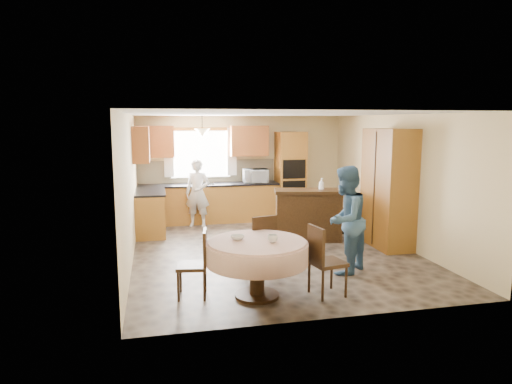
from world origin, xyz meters
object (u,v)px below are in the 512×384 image
object	(u,v)px
chair_left	(197,260)
oven_tower	(290,176)
chair_right	(323,257)
person_sink	(198,193)
cupboard	(389,188)
sideboard	(308,216)
person_dining	(345,220)
dining_table	(257,253)
chair_back	(261,243)

from	to	relation	value
chair_left	oven_tower	bearing A→B (deg)	158.18
chair_right	person_sink	bearing A→B (deg)	5.09
cupboard	person_sink	distance (m)	4.18
sideboard	cupboard	xyz separation A→B (m)	(1.32, -0.76, 0.64)
chair_left	chair_right	size ratio (longest dim) A/B	0.94
person_sink	person_dining	bearing A→B (deg)	-42.62
sideboard	person_dining	bearing A→B (deg)	-80.65
dining_table	person_sink	size ratio (longest dim) A/B	0.90
dining_table	chair_right	distance (m)	0.90
oven_tower	person_sink	bearing A→B (deg)	-170.37
sideboard	chair_left	xyz separation A→B (m)	(-2.46, -2.54, 0.03)
chair_left	person_dining	distance (m)	2.43
chair_left	sideboard	bearing A→B (deg)	144.46
person_dining	chair_left	bearing A→B (deg)	-29.54
person_dining	person_sink	bearing A→B (deg)	-104.08
dining_table	chair_right	world-z (taller)	chair_right
dining_table	chair_right	xyz separation A→B (m)	(0.88, -0.16, -0.07)
oven_tower	person_dining	world-z (taller)	oven_tower
oven_tower	chair_right	distance (m)	5.10
oven_tower	person_dining	xyz separation A→B (m)	(-0.35, -4.11, -0.21)
sideboard	cupboard	world-z (taller)	cupboard
sideboard	cupboard	distance (m)	1.65
sideboard	chair_right	xyz separation A→B (m)	(-0.79, -2.88, 0.06)
person_dining	oven_tower	bearing A→B (deg)	-136.61
cupboard	chair_back	xyz separation A→B (m)	(-2.76, -1.21, -0.58)
cupboard	person_dining	size ratio (longest dim) A/B	1.32
chair_back	chair_left	bearing A→B (deg)	15.12
oven_tower	cupboard	xyz separation A→B (m)	(1.07, -2.85, 0.06)
chair_right	person_sink	xyz separation A→B (m)	(-1.26, 4.58, 0.22)
sideboard	person_dining	size ratio (longest dim) A/B	0.80
chair_left	person_dining	xyz separation A→B (m)	(2.36, 0.51, 0.34)
dining_table	chair_left	size ratio (longest dim) A/B	1.48
sideboard	person_dining	xyz separation A→B (m)	(-0.10, -2.03, 0.37)
cupboard	dining_table	bearing A→B (deg)	-146.70
sideboard	dining_table	xyz separation A→B (m)	(-1.67, -2.73, 0.13)
chair_back	person_dining	distance (m)	1.37
oven_tower	person_sink	distance (m)	2.35
person_sink	person_dining	size ratio (longest dim) A/B	0.91
cupboard	chair_right	xyz separation A→B (m)	(-2.11, -2.12, -0.58)
oven_tower	chair_left	xyz separation A→B (m)	(-2.71, -4.62, -0.55)
cupboard	person_sink	bearing A→B (deg)	143.92
dining_table	sideboard	bearing A→B (deg)	58.51
chair_right	person_sink	size ratio (longest dim) A/B	0.64
sideboard	chair_right	bearing A→B (deg)	-93.16
dining_table	chair_back	size ratio (longest dim) A/B	1.41
dining_table	person_sink	world-z (taller)	person_sink
chair_right	sideboard	bearing A→B (deg)	-25.62
cupboard	person_dining	xyz separation A→B (m)	(-1.42, -1.26, -0.27)
cupboard	chair_left	xyz separation A→B (m)	(-3.78, -1.77, -0.61)
cupboard	chair_back	bearing A→B (deg)	-156.26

